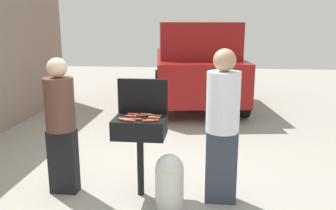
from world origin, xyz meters
The scene contains 20 objects.
ground_plane centered at (0.00, 0.00, 0.00)m, with size 24.00×24.00×0.00m, color #9E998E.
bbq_grill centered at (0.10, -0.14, 0.81)m, with size 0.60×0.44×0.96m.
grill_lid_open centered at (0.10, 0.08, 1.17)m, with size 0.60×0.05×0.42m, color black.
hot_dog_0 centered at (0.22, -0.30, 0.97)m, with size 0.03×0.03×0.13m, color #AD4228.
hot_dog_1 centered at (0.00, -0.02, 0.97)m, with size 0.03×0.03×0.13m, color #C6593D.
hot_dog_2 centered at (0.28, -0.08, 0.97)m, with size 0.03×0.03×0.13m, color #AD4228.
hot_dog_3 centered at (-0.06, -0.24, 0.97)m, with size 0.03×0.03×0.13m, color #B74C33.
hot_dog_4 centered at (0.19, -0.04, 0.97)m, with size 0.03×0.03×0.13m, color #C6593D.
hot_dog_5 centered at (0.27, -0.16, 0.97)m, with size 0.03×0.03×0.13m, color #C6593D.
hot_dog_6 centered at (0.07, -0.24, 0.97)m, with size 0.03×0.03×0.13m, color #AD4228.
hot_dog_7 centered at (0.09, -0.08, 0.97)m, with size 0.03×0.03×0.13m, color #AD4228.
hot_dog_8 centered at (0.15, -0.01, 0.97)m, with size 0.03×0.03×0.13m, color #C6593D.
hot_dog_9 centered at (-0.01, -0.12, 0.97)m, with size 0.03×0.03×0.13m, color #AD4228.
hot_dog_10 centered at (0.27, -0.27, 0.97)m, with size 0.03×0.03×0.13m, color #AD4228.
hot_dog_11 centered at (-0.04, -0.27, 0.97)m, with size 0.03×0.03×0.13m, color #C6593D.
hot_dog_12 centered at (0.02, -0.30, 0.97)m, with size 0.03×0.03×0.13m, color #B74C33.
propane_tank centered at (0.47, -0.38, 0.32)m, with size 0.32×0.32×0.62m.
person_left centered at (-0.84, -0.17, 0.89)m, with size 0.34×0.34×1.64m.
person_right centered at (1.04, -0.19, 0.96)m, with size 0.37×0.37×1.76m.
parked_minivan centered at (0.54, 4.96, 1.03)m, with size 2.53×4.62×2.02m.
Camera 1 is at (0.86, -4.03, 2.04)m, focal length 38.13 mm.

